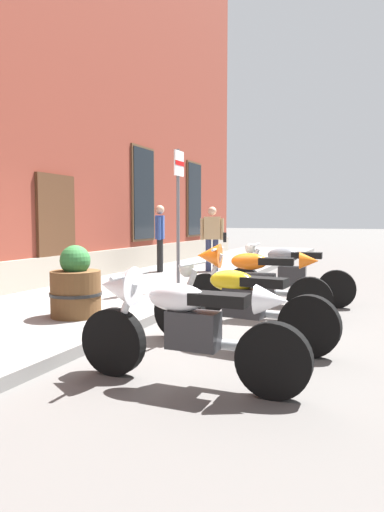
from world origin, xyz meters
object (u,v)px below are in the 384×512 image
Objects in this scene: motorcycle_orange_sport at (250,278)px; parking_sign at (178,200)px; motorcycle_white_sport at (179,321)px; motorcycle_yellow_naked at (238,305)px; pedestrian_blue_top at (160,235)px; pedestrian_tan_coat at (212,235)px; motorcycle_grey_naked at (288,275)px; barrel_planter at (76,288)px.

motorcycle_orange_sport is 2.35m from parking_sign.
motorcycle_yellow_naked is (1.33, -0.13, -0.08)m from motorcycle_white_sport.
motorcycle_white_sport is 7.51m from pedestrian_blue_top.
pedestrian_blue_top is (5.31, 3.61, 0.58)m from motorcycle_yellow_naked.
motorcycle_orange_sport is 1.32× the size of pedestrian_tan_coat.
motorcycle_grey_naked is at bearing -13.08° from motorcycle_orange_sport.
pedestrian_tan_coat is at bearing 9.48° from parking_sign.
pedestrian_blue_top reaches higher than motorcycle_grey_naked.
pedestrian_tan_coat is (5.95, 2.47, 0.55)m from motorcycle_yellow_naked.
barrel_planter is at bearing 123.86° from motorcycle_orange_sport.
motorcycle_yellow_naked is 1.52m from motorcycle_orange_sport.
motorcycle_white_sport is at bearing -162.15° from pedestrian_tan_coat.
parking_sign is (2.68, 1.92, 1.29)m from motorcycle_yellow_naked.
parking_sign is at bearing 35.70° from motorcycle_yellow_naked.
pedestrian_blue_top is at bearing 41.12° from motorcycle_orange_sport.
motorcycle_yellow_naked is at bearing -5.45° from motorcycle_white_sport.
motorcycle_white_sport is at bearing -152.33° from pedestrian_blue_top.
pedestrian_tan_coat is at bearing 17.85° from motorcycle_white_sport.
pedestrian_blue_top is at bearing 32.57° from parking_sign.
motorcycle_yellow_naked is at bearing -144.30° from parking_sign.
motorcycle_yellow_naked is at bearing -157.46° from pedestrian_tan_coat.
parking_sign is 2.66× the size of barrel_planter.
motorcycle_white_sport is 0.82× the size of parking_sign.
motorcycle_white_sport is at bearing -155.82° from parking_sign.
motorcycle_yellow_naked is at bearing -145.82° from pedestrian_blue_top.
barrel_planter is (-2.53, 0.36, -1.24)m from parking_sign.
motorcycle_grey_naked is at bearing -2.05° from motorcycle_white_sport.
pedestrian_blue_top reaches higher than barrel_planter.
motorcycle_grey_naked is 1.30× the size of pedestrian_blue_top.
motorcycle_white_sport is 4.55m from parking_sign.
motorcycle_grey_naked is (1.26, -0.29, -0.09)m from motorcycle_orange_sport.
motorcycle_orange_sport is (1.49, 0.27, 0.11)m from motorcycle_yellow_naked.
barrel_planter is at bearing 86.35° from motorcycle_yellow_naked.
motorcycle_grey_naked is 0.84× the size of parking_sign.
motorcycle_grey_naked is at bearing -125.19° from pedestrian_blue_top.
motorcycle_orange_sport is 1.29× the size of pedestrian_blue_top.
parking_sign reaches higher than motorcycle_yellow_naked.
motorcycle_orange_sport is at bearing -56.14° from barrel_planter.
barrel_planter is (-5.17, -1.32, -0.53)m from pedestrian_blue_top.
pedestrian_blue_top is 3.20m from parking_sign.
parking_sign is 2.84m from barrel_planter.
barrel_planter is at bearing 171.95° from parking_sign.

